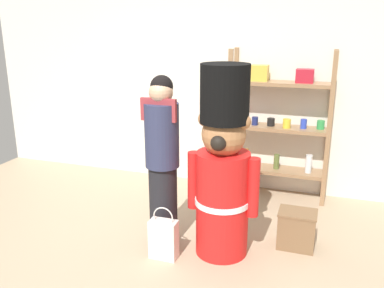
{
  "coord_description": "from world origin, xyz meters",
  "views": [
    {
      "loc": [
        1.33,
        -2.72,
        2.0
      ],
      "look_at": [
        0.24,
        0.5,
        1.0
      ],
      "focal_mm": 38.07,
      "sensor_mm": 36.0,
      "label": 1
    }
  ],
  "objects_px": {
    "shopping_bag": "(164,239)",
    "display_crate": "(297,229)",
    "merchandise_shelf": "(279,122)",
    "teddy_bear_guard": "(223,169)",
    "person_shopper": "(162,158)"
  },
  "relations": [
    {
      "from": "person_shopper",
      "to": "shopping_bag",
      "type": "height_order",
      "value": "person_shopper"
    },
    {
      "from": "merchandise_shelf",
      "to": "teddy_bear_guard",
      "type": "bearing_deg",
      "value": -100.86
    },
    {
      "from": "teddy_bear_guard",
      "to": "display_crate",
      "type": "xyz_separation_m",
      "value": [
        0.64,
        0.3,
        -0.62
      ]
    },
    {
      "from": "shopping_bag",
      "to": "display_crate",
      "type": "xyz_separation_m",
      "value": [
        1.1,
        0.57,
        -0.01
      ]
    },
    {
      "from": "person_shopper",
      "to": "display_crate",
      "type": "distance_m",
      "value": 1.41
    },
    {
      "from": "merchandise_shelf",
      "to": "teddy_bear_guard",
      "type": "distance_m",
      "value": 1.51
    },
    {
      "from": "teddy_bear_guard",
      "to": "shopping_bag",
      "type": "relative_size",
      "value": 3.49
    },
    {
      "from": "merchandise_shelf",
      "to": "display_crate",
      "type": "bearing_deg",
      "value": -73.18
    },
    {
      "from": "merchandise_shelf",
      "to": "shopping_bag",
      "type": "height_order",
      "value": "merchandise_shelf"
    },
    {
      "from": "teddy_bear_guard",
      "to": "person_shopper",
      "type": "xyz_separation_m",
      "value": [
        -0.57,
        0.0,
        0.04
      ]
    },
    {
      "from": "shopping_bag",
      "to": "display_crate",
      "type": "bearing_deg",
      "value": 27.23
    },
    {
      "from": "person_shopper",
      "to": "display_crate",
      "type": "height_order",
      "value": "person_shopper"
    },
    {
      "from": "merchandise_shelf",
      "to": "person_shopper",
      "type": "bearing_deg",
      "value": -120.05
    },
    {
      "from": "shopping_bag",
      "to": "merchandise_shelf",
      "type": "bearing_deg",
      "value": 66.86
    },
    {
      "from": "merchandise_shelf",
      "to": "display_crate",
      "type": "height_order",
      "value": "merchandise_shelf"
    }
  ]
}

